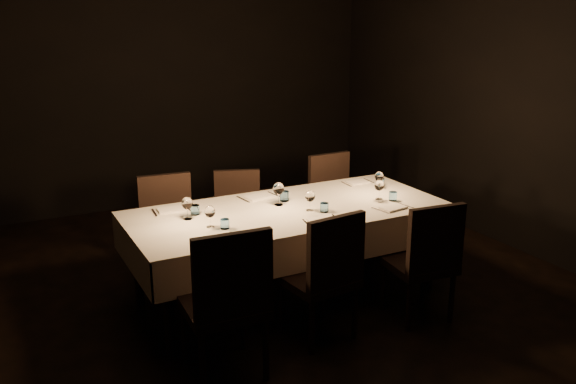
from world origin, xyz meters
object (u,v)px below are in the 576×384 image
chair_near_right (426,257)px  chair_far_center (238,213)px  chair_near_left (227,298)px  chair_far_left (169,225)px  chair_far_right (335,198)px  dining_table (288,218)px  chair_near_center (325,271)px

chair_near_right → chair_far_center: size_ratio=1.09×
chair_near_left → chair_far_left: 1.59m
chair_near_right → chair_far_right: 1.60m
chair_far_left → dining_table: bearing=-37.7°
chair_near_left → chair_near_right: 1.59m
dining_table → chair_far_left: (-0.76, 0.73, -0.17)m
chair_near_center → chair_far_left: chair_near_center is taller
dining_table → chair_far_right: (0.91, 0.76, -0.17)m
dining_table → chair_far_center: chair_far_center is taller
chair_far_left → chair_far_right: size_ratio=1.00×
chair_far_right → chair_near_right: bearing=-99.0°
chair_far_center → dining_table: bearing=-63.6°
chair_near_left → chair_far_right: (1.78, 1.62, -0.04)m
chair_near_right → chair_far_right: chair_near_right is taller
chair_near_right → chair_far_left: size_ratio=1.01×
dining_table → chair_near_left: bearing=-135.3°
chair_far_center → chair_far_right: size_ratio=0.93×
chair_near_center → chair_far_left: bearing=-72.2°
chair_near_center → chair_far_center: bearing=-97.2°
chair_near_left → chair_far_center: chair_near_left is taller
chair_far_center → chair_near_right: bearing=-43.6°
dining_table → chair_far_right: 1.19m
dining_table → chair_near_left: (-0.87, -0.86, -0.13)m
chair_near_center → chair_far_center: size_ratio=1.11×
chair_far_left → chair_far_center: (0.68, 0.11, -0.03)m
chair_near_left → chair_near_center: chair_near_left is taller
chair_near_right → chair_far_left: bearing=-40.6°
chair_far_right → chair_near_center: bearing=-125.9°
dining_table → chair_far_right: bearing=39.9°
chair_near_right → dining_table: bearing=-43.2°
chair_near_center → chair_far_left: size_ratio=1.03×
chair_near_right → chair_near_center: bearing=-0.9°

